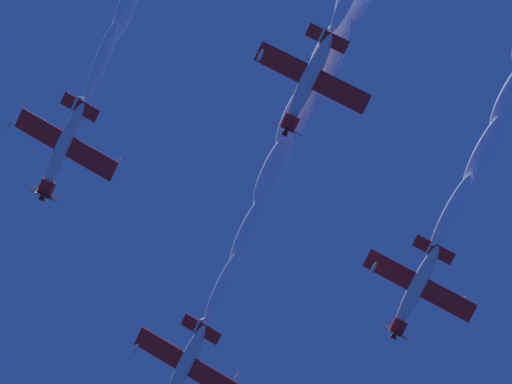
{
  "coord_description": "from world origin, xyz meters",
  "views": [
    {
      "loc": [
        -25.85,
        2.14,
        1.53
      ],
      "look_at": [
        -8.82,
        0.58,
        73.37
      ],
      "focal_mm": 76.79,
      "sensor_mm": 36.0,
      "label": 1
    }
  ],
  "objects": [
    {
      "name": "airplane_slot_tail",
      "position": [
        -16.84,
        -1.99,
        70.8
      ],
      "size": [
        7.32,
        7.53,
        3.72
      ],
      "color": "silver"
    },
    {
      "name": "airplane_left_wingman",
      "position": [
        -10.78,
        13.59,
        72.33
      ],
      "size": [
        7.32,
        7.51,
        3.78
      ],
      "color": "silver"
    },
    {
      "name": "smoke_trail_lead",
      "position": [
        -19.04,
        -3.41,
        73.91
      ],
      "size": [
        30.69,
        11.69,
        4.32
      ],
      "color": "white"
    },
    {
      "name": "airplane_right_wingman",
      "position": [
        -3.07,
        -10.93,
        72.81
      ],
      "size": [
        7.33,
        7.72,
        3.33
      ],
      "color": "silver"
    },
    {
      "name": "airplane_lead",
      "position": [
        3.76,
        4.43,
        71.92
      ],
      "size": [
        7.33,
        7.7,
        3.29
      ],
      "color": "silver"
    }
  ]
}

